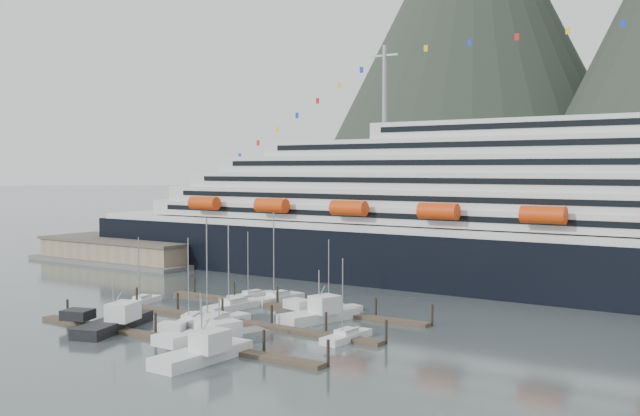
# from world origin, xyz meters

# --- Properties ---
(ground) EXTENTS (1600.00, 1600.00, 0.00)m
(ground) POSITION_xyz_m (0.00, 0.00, 0.00)
(ground) COLOR #4B5758
(ground) RESTS_ON ground
(cruise_ship) EXTENTS (210.00, 30.40, 50.30)m
(cruise_ship) POSITION_xyz_m (30.03, 54.94, 12.04)
(cruise_ship) COLOR black
(cruise_ship) RESTS_ON ground
(warehouse) EXTENTS (46.00, 20.00, 5.80)m
(warehouse) POSITION_xyz_m (-72.00, 42.00, 2.25)
(warehouse) COLOR #595956
(warehouse) RESTS_ON ground
(dock_near) EXTENTS (48.18, 2.28, 3.20)m
(dock_near) POSITION_xyz_m (-4.93, -9.95, 0.31)
(dock_near) COLOR #3F3528
(dock_near) RESTS_ON ground
(dock_mid) EXTENTS (48.18, 2.28, 3.20)m
(dock_mid) POSITION_xyz_m (-4.93, 3.05, 0.31)
(dock_mid) COLOR #3F3528
(dock_mid) RESTS_ON ground
(dock_far) EXTENTS (48.18, 2.28, 3.20)m
(dock_far) POSITION_xyz_m (-4.93, 16.05, 0.31)
(dock_far) COLOR #3F3528
(dock_far) RESTS_ON ground
(sailboat_a) EXTENTS (4.13, 8.29, 11.21)m
(sailboat_a) POSITION_xyz_m (-27.00, 6.09, 0.39)
(sailboat_a) COLOR silver
(sailboat_a) RESTS_ON ground
(sailboat_b) EXTENTS (5.89, 9.39, 12.55)m
(sailboat_b) POSITION_xyz_m (-9.69, -0.61, 0.40)
(sailboat_b) COLOR silver
(sailboat_b) RESTS_ON ground
(sailboat_c) EXTENTS (3.92, 10.97, 13.64)m
(sailboat_c) POSITION_xyz_m (-11.67, 10.83, 0.44)
(sailboat_c) COLOR silver
(sailboat_c) RESTS_ON ground
(sailboat_d) EXTENTS (3.88, 12.01, 15.53)m
(sailboat_d) POSITION_xyz_m (-6.09, 0.12, 0.44)
(sailboat_d) COLOR silver
(sailboat_d) RESTS_ON ground
(sailboat_e) EXTENTS (4.69, 9.02, 11.64)m
(sailboat_e) POSITION_xyz_m (-15.49, 19.99, 0.39)
(sailboat_e) COLOR silver
(sailboat_e) RESTS_ON ground
(sailboat_f) EXTENTS (3.95, 10.12, 15.18)m
(sailboat_f) POSITION_xyz_m (-10.08, 19.99, 0.45)
(sailboat_f) COLOR silver
(sailboat_f) RESTS_ON ground
(sailboat_g) EXTENTS (5.20, 9.91, 11.63)m
(sailboat_g) POSITION_xyz_m (3.08, 16.52, 0.39)
(sailboat_g) COLOR silver
(sailboat_g) RESTS_ON ground
(sailboat_h) EXTENTS (2.72, 8.58, 10.93)m
(sailboat_h) POSITION_xyz_m (13.90, 2.93, 0.40)
(sailboat_h) COLOR silver
(sailboat_h) RESTS_ON ground
(trawler_a) EXTENTS (11.77, 15.08, 8.05)m
(trawler_a) POSITION_xyz_m (-15.55, -9.59, 0.99)
(trawler_a) COLOR black
(trawler_a) RESTS_ON ground
(trawler_b) EXTENTS (8.90, 10.72, 6.61)m
(trawler_b) POSITION_xyz_m (-1.69, -7.29, 0.86)
(trawler_b) COLOR silver
(trawler_b) RESTS_ON ground
(trawler_c) EXTENTS (10.12, 13.10, 6.47)m
(trawler_c) POSITION_xyz_m (1.88, -7.73, 0.85)
(trawler_c) COLOR gray
(trawler_c) RESTS_ON ground
(trawler_d) EXTENTS (9.70, 13.13, 7.82)m
(trawler_d) POSITION_xyz_m (5.77, -15.00, 0.97)
(trawler_d) COLOR silver
(trawler_d) RESTS_ON ground
(trawler_e) EXTENTS (10.27, 13.01, 8.10)m
(trawler_e) POSITION_xyz_m (4.12, 10.91, 0.99)
(trawler_e) COLOR silver
(trawler_e) RESTS_ON ground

